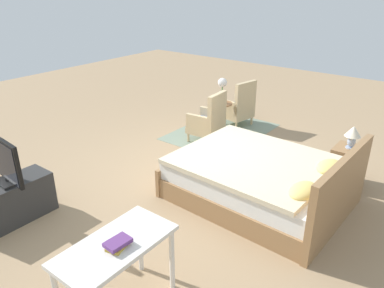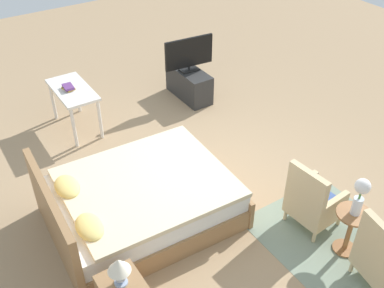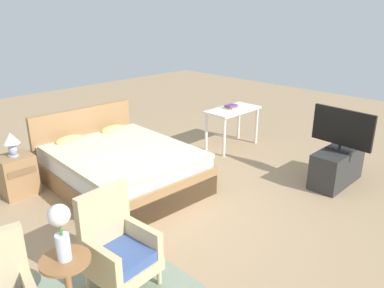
% 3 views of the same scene
% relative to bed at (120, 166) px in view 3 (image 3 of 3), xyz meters
% --- Properties ---
extents(ground_plane, '(16.00, 16.00, 0.00)m').
position_rel_bed_xyz_m(ground_plane, '(0.10, -1.06, -0.30)').
color(ground_plane, '#A38460').
extents(bed, '(1.78, 2.26, 0.96)m').
position_rel_bed_xyz_m(bed, '(0.00, 0.00, 0.00)').
color(bed, '#997047').
rests_on(bed, ground_plane).
extents(armchair_by_window_right, '(0.58, 0.58, 0.92)m').
position_rel_bed_xyz_m(armchair_by_window_right, '(-1.22, -1.72, 0.09)').
color(armchair_by_window_right, '#CCB284').
rests_on(armchair_by_window_right, floor_rug).
extents(side_table, '(0.40, 0.40, 0.59)m').
position_rel_bed_xyz_m(side_table, '(-1.74, -1.79, 0.07)').
color(side_table, '#936038').
rests_on(side_table, ground_plane).
extents(flower_vase, '(0.17, 0.17, 0.48)m').
position_rel_bed_xyz_m(flower_vase, '(-1.74, -1.79, 0.58)').
color(flower_vase, silver).
rests_on(flower_vase, side_table).
extents(nightstand, '(0.44, 0.41, 0.57)m').
position_rel_bed_xyz_m(nightstand, '(-1.15, 0.76, -0.01)').
color(nightstand, '#997047').
rests_on(nightstand, ground_plane).
extents(table_lamp, '(0.22, 0.22, 0.33)m').
position_rel_bed_xyz_m(table_lamp, '(-1.15, 0.76, 0.48)').
color(table_lamp, '#9EADC6').
rests_on(table_lamp, nightstand).
extents(tv_stand, '(0.96, 0.40, 0.52)m').
position_rel_bed_xyz_m(tv_stand, '(2.25, -2.19, -0.04)').
color(tv_stand, '#2D2D2D').
rests_on(tv_stand, ground_plane).
extents(tv_flatscreen, '(0.23, 0.89, 0.60)m').
position_rel_bed_xyz_m(tv_flatscreen, '(2.26, -2.19, 0.54)').
color(tv_flatscreen, black).
rests_on(tv_flatscreen, tv_stand).
extents(vanity_desk, '(1.04, 0.52, 0.72)m').
position_rel_bed_xyz_m(vanity_desk, '(2.39, -0.13, 0.32)').
color(vanity_desk, silver).
rests_on(vanity_desk, ground_plane).
extents(book_stack, '(0.22, 0.17, 0.06)m').
position_rel_bed_xyz_m(book_stack, '(2.40, -0.08, 0.46)').
color(book_stack, '#B79333').
rests_on(book_stack, vanity_desk).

